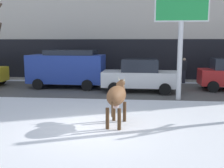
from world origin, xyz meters
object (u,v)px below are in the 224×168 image
(cow_brown, at_px, (117,96))
(billboard, at_px, (182,9))
(car_white_sedan, at_px, (140,76))
(car_blue_van, at_px, (67,68))
(pedestrian_near_billboard, at_px, (184,70))

(cow_brown, height_order, billboard, billboard)
(billboard, bearing_deg, cow_brown, -121.45)
(cow_brown, distance_m, car_white_sedan, 6.39)
(car_blue_van, bearing_deg, cow_brown, -63.40)
(cow_brown, distance_m, billboard, 6.11)
(cow_brown, height_order, car_blue_van, car_blue_van)
(cow_brown, bearing_deg, pedestrian_near_billboard, 69.06)
(pedestrian_near_billboard, bearing_deg, billboard, -101.39)
(cow_brown, bearing_deg, car_white_sedan, 82.94)
(billboard, height_order, car_white_sedan, billboard)
(car_blue_van, distance_m, car_white_sedan, 4.61)
(cow_brown, relative_size, pedestrian_near_billboard, 1.11)
(cow_brown, distance_m, pedestrian_near_billboard, 10.62)
(cow_brown, bearing_deg, car_blue_van, 116.60)
(billboard, bearing_deg, pedestrian_near_billboard, 78.61)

